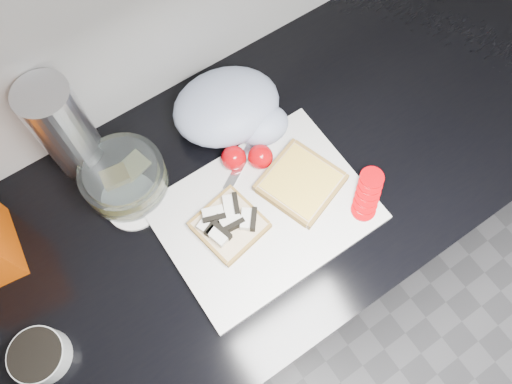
# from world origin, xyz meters

# --- Properties ---
(base_cabinet) EXTENTS (3.50, 0.60, 0.86)m
(base_cabinet) POSITION_xyz_m (0.00, 1.20, 0.43)
(base_cabinet) COLOR black
(base_cabinet) RESTS_ON ground
(countertop) EXTENTS (3.50, 0.64, 0.04)m
(countertop) POSITION_xyz_m (0.00, 1.20, 0.88)
(countertop) COLOR black
(countertop) RESTS_ON base_cabinet
(cutting_board) EXTENTS (0.40, 0.30, 0.01)m
(cutting_board) POSITION_xyz_m (0.13, 1.14, 0.91)
(cutting_board) COLOR silver
(cutting_board) RESTS_ON countertop
(bread_left) EXTENTS (0.14, 0.14, 0.04)m
(bread_left) POSITION_xyz_m (0.05, 1.15, 0.92)
(bread_left) COLOR #CCB88F
(bread_left) RESTS_ON cutting_board
(bread_right) EXTENTS (0.18, 0.18, 0.02)m
(bread_right) POSITION_xyz_m (0.22, 1.14, 0.92)
(bread_right) COLOR #CCB88F
(bread_right) RESTS_ON cutting_board
(tomato_slices) EXTENTS (0.11, 0.10, 0.02)m
(tomato_slices) POSITION_xyz_m (0.31, 1.05, 0.92)
(tomato_slices) COLOR #B8040A
(tomato_slices) RESTS_ON cutting_board
(knife) EXTENTS (0.21, 0.13, 0.01)m
(knife) POSITION_xyz_m (0.22, 1.29, 0.92)
(knife) COLOR silver
(knife) RESTS_ON cutting_board
(seed_tub) EXTENTS (0.10, 0.10, 0.05)m
(seed_tub) POSITION_xyz_m (-0.35, 1.13, 0.93)
(seed_tub) COLOR #A8ADAD
(seed_tub) RESTS_ON countertop
(tub_lid) EXTENTS (0.12, 0.12, 0.01)m
(tub_lid) POSITION_xyz_m (-0.08, 1.30, 0.90)
(tub_lid) COLOR silver
(tub_lid) RESTS_ON countertop
(glass_bowl) EXTENTS (0.17, 0.17, 0.07)m
(glass_bowl) POSITION_xyz_m (-0.07, 1.34, 0.93)
(glass_bowl) COLOR silver
(glass_bowl) RESTS_ON countertop
(steel_canister) EXTENTS (0.10, 0.10, 0.24)m
(steel_canister) POSITION_xyz_m (-0.11, 1.45, 1.02)
(steel_canister) COLOR silver
(steel_canister) RESTS_ON countertop
(grocery_bag) EXTENTS (0.25, 0.24, 0.10)m
(grocery_bag) POSITION_xyz_m (0.19, 1.35, 0.95)
(grocery_bag) COLOR #939BB5
(grocery_bag) RESTS_ON countertop
(whole_tomatoes) EXTENTS (0.10, 0.08, 0.05)m
(whole_tomatoes) POSITION_xyz_m (0.16, 1.25, 0.93)
(whole_tomatoes) COLOR #B8040A
(whole_tomatoes) RESTS_ON countertop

